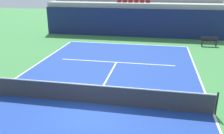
# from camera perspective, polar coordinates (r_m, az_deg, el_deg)

# --- Properties ---
(ground_plane) EXTENTS (80.00, 80.00, 0.00)m
(ground_plane) POSITION_cam_1_polar(r_m,az_deg,el_deg) (11.79, -4.37, -8.53)
(ground_plane) COLOR #387A3D
(court_surface) EXTENTS (11.00, 24.00, 0.01)m
(court_surface) POSITION_cam_1_polar(r_m,az_deg,el_deg) (11.79, -4.37, -8.51)
(court_surface) COLOR navy
(court_surface) RESTS_ON ground_plane
(baseline_far) EXTENTS (11.00, 0.10, 0.00)m
(baseline_far) POSITION_cam_1_polar(r_m,az_deg,el_deg) (22.84, 3.46, 5.40)
(baseline_far) COLOR white
(baseline_far) RESTS_ON court_surface
(sideline_right) EXTENTS (0.10, 24.00, 0.00)m
(sideline_right) POSITION_cam_1_polar(r_m,az_deg,el_deg) (11.74, 22.73, -10.21)
(sideline_right) COLOR white
(sideline_right) RESTS_ON court_surface
(service_line_far) EXTENTS (8.26, 0.10, 0.00)m
(service_line_far) POSITION_cam_1_polar(r_m,az_deg,el_deg) (17.56, 1.05, 1.12)
(service_line_far) COLOR white
(service_line_far) RESTS_ON court_surface
(centre_service_line) EXTENTS (0.10, 6.40, 0.00)m
(centre_service_line) POSITION_cam_1_polar(r_m,az_deg,el_deg) (14.61, -1.11, -2.74)
(centre_service_line) COLOR white
(centre_service_line) RESTS_ON court_surface
(back_wall) EXTENTS (18.58, 0.30, 2.91)m
(back_wall) POSITION_cam_1_polar(r_m,az_deg,el_deg) (25.84, 4.54, 10.27)
(back_wall) COLOR navy
(back_wall) RESTS_ON ground_plane
(stands_tier_lower) EXTENTS (18.58, 2.40, 3.40)m
(stands_tier_lower) POSITION_cam_1_polar(r_m,az_deg,el_deg) (27.13, 4.88, 11.22)
(stands_tier_lower) COLOR #9E9E99
(stands_tier_lower) RESTS_ON ground_plane
(stands_tier_upper) EXTENTS (18.58, 2.40, 4.34)m
(stands_tier_upper) POSITION_cam_1_polar(r_m,az_deg,el_deg) (29.44, 5.44, 12.75)
(stands_tier_upper) COLOR #9E9E99
(stands_tier_upper) RESTS_ON ground_plane
(seating_row_lower) EXTENTS (3.52, 0.44, 0.44)m
(seating_row_lower) POSITION_cam_1_polar(r_m,az_deg,el_deg) (27.03, 5.02, 15.08)
(seating_row_lower) COLOR maroon
(seating_row_lower) RESTS_ON stands_tier_lower
(tennis_net) EXTENTS (11.08, 0.08, 1.07)m
(tennis_net) POSITION_cam_1_polar(r_m,az_deg,el_deg) (11.57, -4.44, -6.31)
(tennis_net) COLOR black
(tennis_net) RESTS_ON court_surface
(player_bench) EXTENTS (1.50, 0.40, 0.85)m
(player_bench) POSITION_cam_1_polar(r_m,az_deg,el_deg) (23.62, 21.83, 5.74)
(player_bench) COLOR #232328
(player_bench) RESTS_ON ground_plane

